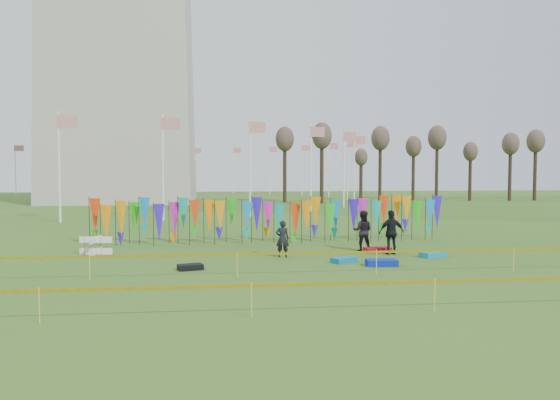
{
  "coord_description": "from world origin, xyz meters",
  "views": [
    {
      "loc": [
        -2.66,
        -20.91,
        3.7
      ],
      "look_at": [
        0.42,
        6.0,
        2.28
      ],
      "focal_mm": 35.0,
      "sensor_mm": 36.0,
      "label": 1
    }
  ],
  "objects": [
    {
      "name": "tree_line",
      "position": [
        32.0,
        44.0,
        6.17
      ],
      "size": [
        53.92,
        1.92,
        7.84
      ],
      "color": "#38291C",
      "rests_on": "ground"
    },
    {
      "name": "kite_bag_red",
      "position": [
        4.6,
        3.24,
        0.11
      ],
      "size": [
        1.31,
        0.77,
        0.22
      ],
      "primitive_type": "cube",
      "rotation": [
        0.0,
        0.0,
        0.18
      ],
      "color": "#AD0B1C",
      "rests_on": "ground"
    },
    {
      "name": "kite_bag_blue",
      "position": [
        3.71,
        -0.29,
        0.13
      ],
      "size": [
        1.24,
        0.71,
        0.25
      ],
      "primitive_type": "cube",
      "rotation": [
        0.0,
        0.0,
        -0.06
      ],
      "color": "#0B26B4",
      "rests_on": "ground"
    },
    {
      "name": "flagpole_ring",
      "position": [
        -14.0,
        48.0,
        4.0
      ],
      "size": [
        57.4,
        56.16,
        8.0
      ],
      "color": "white",
      "rests_on": "ground"
    },
    {
      "name": "caution_tape_near",
      "position": [
        -0.22,
        -2.03,
        0.78
      ],
      "size": [
        26.0,
        0.02,
        0.9
      ],
      "color": "yellow",
      "rests_on": "ground"
    },
    {
      "name": "box_kite",
      "position": [
        -8.04,
        3.9,
        0.42
      ],
      "size": [
        0.75,
        0.75,
        0.83
      ],
      "rotation": [
        0.0,
        0.0,
        -0.14
      ],
      "color": "red",
      "rests_on": "ground"
    },
    {
      "name": "person_mid",
      "position": [
        4.03,
        3.69,
        0.94
      ],
      "size": [
        1.04,
        0.83,
        1.88
      ],
      "primitive_type": "imported",
      "rotation": [
        0.0,
        0.0,
        2.81
      ],
      "color": "black",
      "rests_on": "ground"
    },
    {
      "name": "banner_row",
      "position": [
        0.28,
        7.23,
        1.39
      ],
      "size": [
        18.64,
        0.64,
        2.27
      ],
      "color": "black",
      "rests_on": "ground"
    },
    {
      "name": "person_right",
      "position": [
        5.03,
        2.53,
        0.99
      ],
      "size": [
        1.2,
        0.72,
        1.98
      ],
      "primitive_type": "imported",
      "rotation": [
        0.0,
        0.0,
        3.2
      ],
      "color": "black",
      "rests_on": "ground"
    },
    {
      "name": "person_left",
      "position": [
        0.11,
        2.31,
        0.8
      ],
      "size": [
        0.62,
        0.48,
        1.6
      ],
      "primitive_type": "imported",
      "rotation": [
        0.0,
        0.0,
        3.04
      ],
      "color": "black",
      "rests_on": "ground"
    },
    {
      "name": "kite_bag_black",
      "position": [
        -3.7,
        -0.32,
        0.11
      ],
      "size": [
        1.03,
        0.77,
        0.21
      ],
      "primitive_type": "cube",
      "rotation": [
        0.0,
        0.0,
        0.29
      ],
      "color": "black",
      "rests_on": "ground"
    },
    {
      "name": "kite_bag_turquoise",
      "position": [
        2.43,
        0.63,
        0.1
      ],
      "size": [
        1.17,
        0.98,
        0.21
      ],
      "primitive_type": "cube",
      "rotation": [
        0.0,
        0.0,
        0.54
      ],
      "color": "#0B76A9",
      "rests_on": "ground"
    },
    {
      "name": "caution_tape_far",
      "position": [
        -0.22,
        -7.31,
        0.78
      ],
      "size": [
        26.0,
        0.02,
        0.9
      ],
      "color": "yellow",
      "rests_on": "ground"
    },
    {
      "name": "ground",
      "position": [
        0.0,
        0.0,
        0.0
      ],
      "size": [
        160.0,
        160.0,
        0.0
      ],
      "primitive_type": "plane",
      "color": "#2E5217",
      "rests_on": "ground"
    },
    {
      "name": "kite_bag_teal",
      "position": [
        6.62,
        1.63,
        0.11
      ],
      "size": [
        1.32,
        0.99,
        0.23
      ],
      "primitive_type": "cube",
      "rotation": [
        0.0,
        0.0,
        0.41
      ],
      "color": "#0E8EC5",
      "rests_on": "ground"
    }
  ]
}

